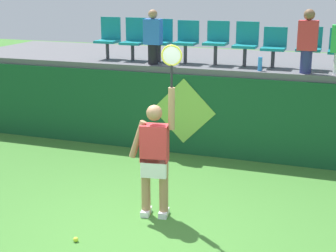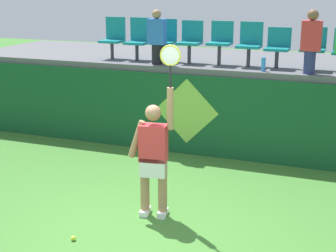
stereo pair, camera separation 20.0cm
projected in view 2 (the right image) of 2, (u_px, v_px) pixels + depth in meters
name	position (u px, v px, depth m)	size (l,w,h in m)	color
ground_plane	(135.00, 232.00, 6.85)	(40.00, 40.00, 0.00)	#3D752D
court_back_wall	(209.00, 116.00, 9.74)	(11.60, 0.20, 1.56)	#144C28
spectator_platform	(230.00, 61.00, 10.87)	(11.60, 3.11, 0.12)	#56565B
tennis_player	(154.00, 155.00, 7.12)	(0.75, 0.32, 2.45)	white
tennis_ball	(73.00, 238.00, 6.63)	(0.07, 0.07, 0.07)	#D1E533
water_bottle	(263.00, 64.00, 9.24)	(0.08, 0.08, 0.25)	#338CE5
stadium_chair_0	(113.00, 36.00, 10.73)	(0.44, 0.42, 0.86)	#38383D
stadium_chair_1	(138.00, 38.00, 10.54)	(0.44, 0.42, 0.86)	#38383D
stadium_chair_2	(165.00, 38.00, 10.33)	(0.44, 0.42, 0.85)	#38383D
stadium_chair_3	(191.00, 39.00, 10.14)	(0.44, 0.42, 0.83)	#38383D
stadium_chair_4	(221.00, 40.00, 9.92)	(0.44, 0.42, 0.84)	#38383D
stadium_chair_5	(250.00, 42.00, 9.73)	(0.44, 0.42, 0.84)	#38383D
stadium_chair_6	(278.00, 46.00, 9.55)	(0.44, 0.42, 0.75)	#38383D
stadium_chair_7	(313.00, 46.00, 9.33)	(0.44, 0.42, 0.77)	#38383D
spectator_0	(157.00, 36.00, 9.93)	(0.34, 0.20, 1.06)	black
spectator_1	(311.00, 41.00, 8.86)	(0.34, 0.20, 1.12)	navy
wall_signage_mount	(186.00, 154.00, 10.00)	(1.27, 0.01, 1.49)	#144C28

